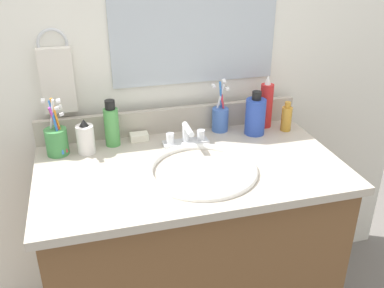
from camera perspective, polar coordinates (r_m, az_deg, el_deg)
name	(u,v)px	position (r m, az deg, el deg)	size (l,w,h in m)	color
vanity_cabinet	(190,259)	(1.59, -0.24, -15.11)	(0.93, 0.51, 0.73)	brown
countertop	(190,168)	(1.37, -0.27, -3.16)	(0.96, 0.56, 0.03)	#B2A899
backsplash	(171,120)	(1.58, -2.76, 3.26)	(0.96, 0.02, 0.09)	#B2A899
back_wall	(169,149)	(1.70, -3.11, -0.63)	(2.06, 0.04, 1.30)	white
mirror_panel	(195,3)	(1.53, 0.41, 18.32)	(0.60, 0.01, 0.56)	#B2BCC6
towel_ring	(53,43)	(1.50, -18.12, 12.63)	(0.10, 0.10, 0.01)	silver
hand_towel	(58,81)	(1.51, -17.50, 8.08)	(0.11, 0.04, 0.22)	silver
sink_basin	(202,180)	(1.34, 1.29, -4.80)	(0.35, 0.35, 0.11)	white
faucet	(186,138)	(1.48, -0.80, 0.86)	(0.16, 0.10, 0.08)	silver
bottle_spray_red	(266,104)	(1.63, 9.87, 5.22)	(0.05, 0.05, 0.20)	red
bottle_shampoo_blue	(255,116)	(1.56, 8.45, 3.74)	(0.07, 0.07, 0.16)	#2D4CB2
bottle_toner_green	(112,125)	(1.48, -10.67, 2.49)	(0.05, 0.05, 0.16)	#4C9E4C
bottle_oil_amber	(286,118)	(1.62, 12.49, 3.42)	(0.04, 0.04, 0.11)	gold
bottle_lotion_white	(86,138)	(1.46, -14.01, 0.74)	(0.06, 0.06, 0.12)	white
cup_blue_plastic	(220,118)	(1.58, 3.78, 3.53)	(0.06, 0.07, 0.20)	#3F66B7
cup_green	(57,140)	(1.47, -17.60, 0.56)	(0.07, 0.08, 0.20)	#3F8C47
soap_bar	(139,137)	(1.53, -7.06, 0.98)	(0.06, 0.04, 0.02)	white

